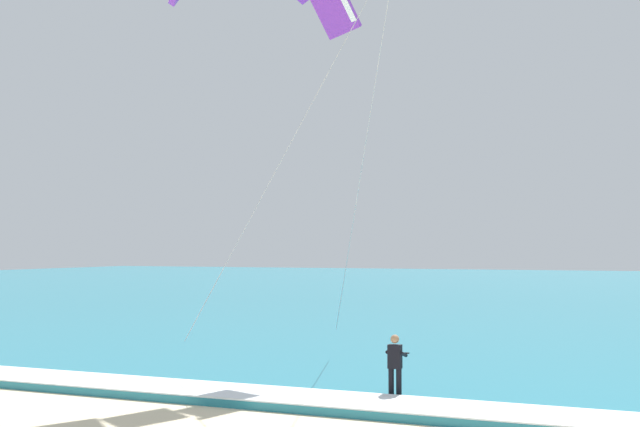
# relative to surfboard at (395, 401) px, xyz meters

# --- Properties ---
(sea) EXTENTS (200.00, 120.00, 0.20)m
(sea) POSITION_rel_surfboard_xyz_m (5.66, 57.77, 0.07)
(sea) COLOR teal
(sea) RESTS_ON ground
(surf_foam) EXTENTS (200.00, 1.98, 0.04)m
(surf_foam) POSITION_rel_surfboard_xyz_m (5.66, -1.23, 0.19)
(surf_foam) COLOR white
(surf_foam) RESTS_ON sea
(surfboard) EXTENTS (0.45, 1.40, 0.09)m
(surfboard) POSITION_rel_surfboard_xyz_m (0.00, 0.00, 0.00)
(surfboard) COLOR #E04C38
(surfboard) RESTS_ON ground
(kitesurfer) EXTENTS (0.55, 0.53, 1.69)m
(kitesurfer) POSITION_rel_surfboard_xyz_m (-0.00, 0.02, 0.91)
(kitesurfer) COLOR black
(kitesurfer) RESTS_ON ground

